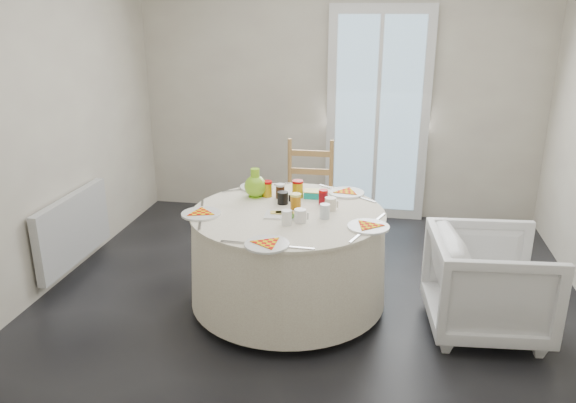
% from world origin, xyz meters
% --- Properties ---
extents(floor, '(4.00, 4.00, 0.00)m').
position_xyz_m(floor, '(0.00, 0.00, 0.00)').
color(floor, black).
rests_on(floor, ground).
extents(wall_back, '(4.00, 0.02, 2.60)m').
position_xyz_m(wall_back, '(0.00, 2.00, 1.30)').
color(wall_back, '#BCB5A3').
rests_on(wall_back, floor).
extents(wall_left, '(0.02, 4.00, 2.60)m').
position_xyz_m(wall_left, '(-2.00, 0.00, 1.30)').
color(wall_left, '#BCB5A3').
rests_on(wall_left, floor).
extents(glass_door, '(1.00, 0.08, 2.10)m').
position_xyz_m(glass_door, '(0.40, 1.95, 1.05)').
color(glass_door, silver).
rests_on(glass_door, floor).
extents(radiator, '(0.07, 1.00, 0.55)m').
position_xyz_m(radiator, '(-1.94, 0.20, 0.38)').
color(radiator, silver).
rests_on(radiator, floor).
extents(table, '(1.38, 1.38, 0.70)m').
position_xyz_m(table, '(-0.15, -0.03, 0.38)').
color(table, white).
rests_on(table, floor).
extents(wooden_chair, '(0.44, 0.42, 0.98)m').
position_xyz_m(wooden_chair, '(-0.15, 0.99, 0.47)').
color(wooden_chair, '#B5814E').
rests_on(wooden_chair, floor).
extents(armchair, '(0.75, 0.79, 0.76)m').
position_xyz_m(armchair, '(1.21, -0.13, 0.39)').
color(armchair, white).
rests_on(armchair, floor).
extents(place_settings, '(1.90, 1.90, 0.03)m').
position_xyz_m(place_settings, '(-0.15, -0.03, 0.77)').
color(place_settings, silver).
rests_on(place_settings, table).
extents(jar_cluster, '(0.55, 0.41, 0.14)m').
position_xyz_m(jar_cluster, '(-0.15, 0.22, 0.82)').
color(jar_cluster, '#A56A20').
rests_on(jar_cluster, table).
extents(butter_tub, '(0.14, 0.10, 0.06)m').
position_xyz_m(butter_tub, '(-0.01, 0.30, 0.79)').
color(butter_tub, '#0CA696').
rests_on(butter_tub, table).
extents(green_pitcher, '(0.22, 0.22, 0.21)m').
position_xyz_m(green_pitcher, '(-0.44, 0.24, 0.87)').
color(green_pitcher, '#84C720').
rests_on(green_pitcher, table).
extents(cheese_platter, '(0.26, 0.18, 0.03)m').
position_xyz_m(cheese_platter, '(-0.16, -0.12, 0.77)').
color(cheese_platter, white).
rests_on(cheese_platter, table).
extents(mugs_glasses, '(0.72, 0.72, 0.11)m').
position_xyz_m(mugs_glasses, '(-0.03, 0.00, 0.81)').
color(mugs_glasses, '#989898').
rests_on(mugs_glasses, table).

